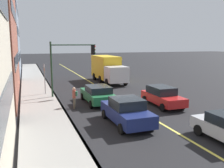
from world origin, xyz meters
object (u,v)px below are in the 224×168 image
car_navy (127,111)px  pedestrian_with_backpack (74,96)px  car_red (162,96)px  street_sign_post (45,77)px  traffic_light_mast (70,59)px  car_green (98,94)px  truck_yellow (108,68)px

car_navy → pedestrian_with_backpack: 5.32m
car_red → street_sign_post: street_sign_post is taller
car_red → car_navy: bearing=125.6°
street_sign_post → traffic_light_mast: bearing=-126.1°
car_green → car_red: bearing=-118.9°
truck_yellow → pedestrian_with_backpack: (-11.48, 6.55, -0.78)m
traffic_light_mast → street_sign_post: bearing=53.9°
car_green → traffic_light_mast: size_ratio=0.88×
car_navy → traffic_light_mast: 9.45m
car_navy → car_red: car_navy is taller
car_navy → truck_yellow: 16.84m
car_red → traffic_light_mast: bearing=47.8°
truck_yellow → street_sign_post: size_ratio=2.64×
car_green → truck_yellow: (10.55, -4.42, 0.95)m
car_navy → street_sign_post: 11.25m
car_green → truck_yellow: size_ratio=0.56×
pedestrian_with_backpack → street_sign_post: 5.98m
truck_yellow → street_sign_post: (-5.81, 8.28, 0.06)m
truck_yellow → traffic_light_mast: traffic_light_mast is taller
car_navy → pedestrian_with_backpack: bearing=25.6°
truck_yellow → pedestrian_with_backpack: bearing=150.3°
car_green → car_navy: car_navy is taller
car_navy → car_red: (3.18, -4.44, -0.02)m
car_navy → car_red: 5.46m
car_red → truck_yellow: 13.13m
car_green → street_sign_post: 6.19m
pedestrian_with_backpack → traffic_light_mast: bearing=-6.4°
car_green → traffic_light_mast: (3.14, 1.67, 2.75)m
car_green → car_red: (-2.55, -4.61, 0.02)m
pedestrian_with_backpack → street_sign_post: bearing=17.0°
car_navy → truck_yellow: bearing=-14.6°
traffic_light_mast → car_green: bearing=-152.0°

